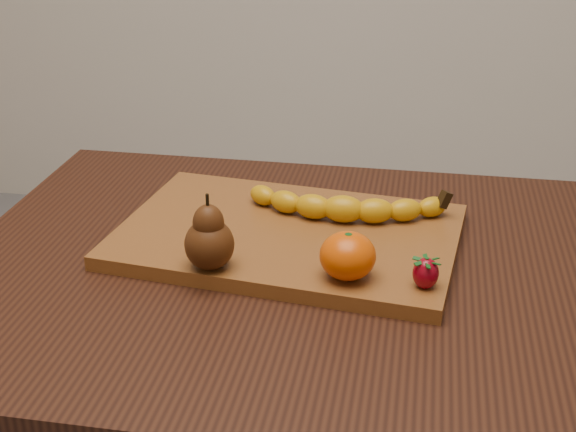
% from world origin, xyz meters
% --- Properties ---
extents(table, '(1.00, 0.70, 0.76)m').
position_xyz_m(table, '(0.00, 0.00, 0.66)').
color(table, black).
rests_on(table, ground).
extents(cutting_board, '(0.48, 0.35, 0.02)m').
position_xyz_m(cutting_board, '(-0.07, 0.06, 0.77)').
color(cutting_board, brown).
rests_on(cutting_board, table).
extents(banana, '(0.24, 0.06, 0.04)m').
position_xyz_m(banana, '(-0.00, 0.09, 0.80)').
color(banana, '#CD9309').
rests_on(banana, cutting_board).
extents(pear, '(0.08, 0.08, 0.10)m').
position_xyz_m(pear, '(-0.15, -0.06, 0.83)').
color(pear, '#45210B').
rests_on(pear, cutting_board).
extents(mandarin, '(0.08, 0.08, 0.06)m').
position_xyz_m(mandarin, '(0.02, -0.06, 0.81)').
color(mandarin, '#D04702').
rests_on(mandarin, cutting_board).
extents(strawberry, '(0.04, 0.04, 0.04)m').
position_xyz_m(strawberry, '(0.11, -0.07, 0.80)').
color(strawberry, maroon).
rests_on(strawberry, cutting_board).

